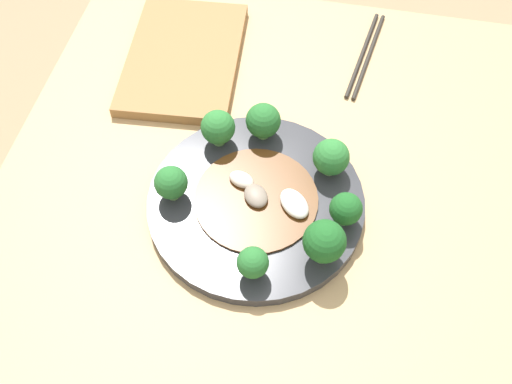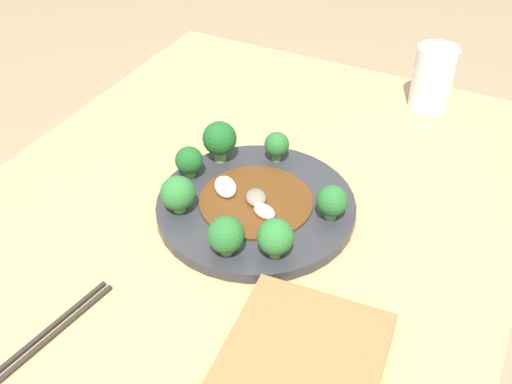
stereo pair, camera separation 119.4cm
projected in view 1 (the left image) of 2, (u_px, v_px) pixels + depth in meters
name	position (u px, v px, depth m)	size (l,w,h in m)	color
ground_plane	(265.00, 375.00, 1.46)	(8.00, 8.00, 0.00)	#9E8460
table	(267.00, 320.00, 1.16)	(1.02, 0.86, 0.71)	tan
plate	(256.00, 203.00, 0.87)	(0.32, 0.32, 0.02)	#333338
broccoli_north	(171.00, 183.00, 0.84)	(0.05, 0.05, 0.06)	#7AAD5B
broccoli_southeast	(331.00, 157.00, 0.87)	(0.05, 0.05, 0.06)	#89B76B
broccoli_south	(346.00, 209.00, 0.82)	(0.05, 0.05, 0.06)	#70A356
broccoli_west	(253.00, 263.00, 0.78)	(0.04, 0.04, 0.05)	#70A356
broccoli_northeast	(218.00, 128.00, 0.90)	(0.05, 0.05, 0.06)	#70A356
broccoli_southwest	(324.00, 242.00, 0.78)	(0.06, 0.06, 0.07)	#7AAD5B
broccoli_east	(263.00, 121.00, 0.91)	(0.05, 0.05, 0.06)	#7AAD5B
stirfry_center	(261.00, 198.00, 0.86)	(0.18, 0.18, 0.02)	#5B3314
chopsticks	(366.00, 55.00, 1.05)	(0.22, 0.05, 0.01)	#2D2823
cutting_board	(184.00, 58.00, 1.04)	(0.29, 0.21, 0.02)	olive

